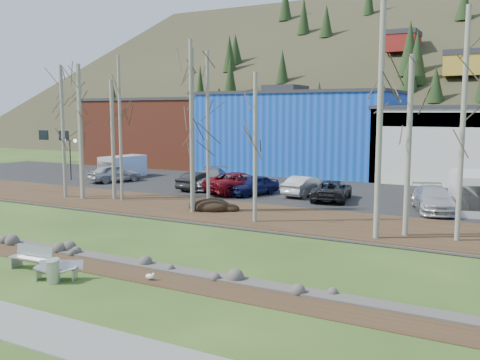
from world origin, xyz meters
The scene contains 38 objects.
ground centered at (0.00, 0.00, 0.00)m, with size 200.00×200.00×0.00m, color #2D4918.
dirt_strip centered at (0.00, 2.10, 0.01)m, with size 80.00×1.80×0.03m, color #382616.
near_bank_rocks centered at (0.00, 3.10, 0.00)m, with size 80.00×0.80×0.50m, color #47423D, non-canonical shape.
river centered at (0.00, 7.20, 0.00)m, with size 80.00×8.00×0.90m, color #132032, non-canonical shape.
far_bank_rocks centered at (0.00, 11.30, 0.00)m, with size 80.00×0.80×0.46m, color #47423D, non-canonical shape.
far_bank centered at (0.00, 14.50, 0.07)m, with size 80.00×7.00×0.15m, color #382616.
parking_lot centered at (0.00, 25.00, 0.07)m, with size 80.00×14.00×0.14m, color black.
building_brick centered at (-24.00, 39.00, 3.91)m, with size 16.32×12.24×7.80m.
building_blue centered at (-6.00, 39.00, 4.16)m, with size 20.40×12.24×8.30m.
hillside centered at (0.00, 84.00, 17.50)m, with size 160.00×72.00×35.00m, color #302F1C, non-canonical shape.
bench_intact centered at (-1.71, 0.57, 0.47)m, with size 1.89×0.69×0.93m.
bench_damaged centered at (0.23, 0.12, 0.37)m, with size 1.67×1.22×0.72m.
litter_bin centered at (0.41, -0.26, 0.41)m, with size 0.47×0.47×0.82m, color #B0B2B5.
seagull centered at (3.36, 1.65, 0.17)m, with size 0.41×0.21×0.31m.
dirt_mound centered at (-2.06, 14.46, 0.43)m, with size 2.84×2.01×0.56m, color black.
birch_0 centered at (-12.25, 13.79, 4.84)m, with size 0.25×0.25×9.38m.
birch_1 centered at (-9.28, 14.60, 5.11)m, with size 0.20×0.20×9.91m.
birch_2 centered at (-10.15, 14.80, 4.30)m, with size 0.27×0.27×8.29m.
birch_3 centered at (-2.50, 13.23, 5.32)m, with size 0.22×0.22×10.35m.
birch_4 centered at (-2.65, 13.53, 5.10)m, with size 0.29×0.29×9.90m.
birch_5 centered at (-1.98, 14.26, 5.03)m, with size 0.21×0.21×9.75m.
birch_6 centered at (2.14, 12.58, 4.28)m, with size 0.23×0.23×8.25m.
birch_7 centered at (9.13, 11.87, 5.75)m, with size 0.28×0.28×11.20m.
birch_8 centered at (10.25, 13.16, 4.56)m, with size 0.27×0.27×8.83m.
birch_9 centered at (12.65, 13.26, 5.61)m, with size 0.25×0.25×10.92m.
birch_10 centered at (-12.15, 13.79, 4.84)m, with size 0.25×0.25×9.38m.
birch_11 centered at (-13.87, 13.79, 4.84)m, with size 0.25×0.25×9.38m.
street_lamp centered at (-20.91, 21.06, 3.05)m, with size 1.37×0.65×3.69m.
car_0 centered at (-16.48, 21.87, 0.92)m, with size 1.83×4.55×1.55m, color #B9BABC.
car_1 centered at (-7.40, 21.54, 0.83)m, with size 1.47×4.21×1.39m, color black.
car_2 centered at (-3.56, 21.37, 0.94)m, with size 2.65×5.74×1.60m, color maroon.
car_3 centered at (-6.91, 22.41, 0.94)m, with size 2.24×5.51×1.60m, color gray.
car_4 centered at (-2.36, 21.04, 0.86)m, with size 1.70×4.24×1.44m, color #131846.
car_5 centered at (1.11, 22.61, 0.87)m, with size 1.55×4.44×1.46m, color silver.
car_6 centered at (3.49, 21.67, 0.84)m, with size 2.31×5.01×1.39m, color #262729.
car_7 centered at (10.41, 20.54, 0.91)m, with size 2.17×5.33×1.55m, color #BCBCBE.
van_white centered at (12.56, 21.69, 1.32)m, with size 3.48×5.76×2.35m.
van_grey centered at (-18.15, 24.69, 1.14)m, with size 2.14×4.65×1.99m.
Camera 1 is at (15.55, -13.61, 6.25)m, focal length 40.00 mm.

